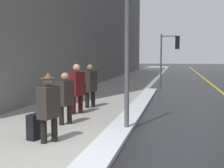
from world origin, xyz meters
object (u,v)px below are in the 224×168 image
Objects in this scene: lamp_post at (127,26)px; pedestrian_in_glasses at (65,96)px; traffic_light_near at (171,48)px; pedestrian_nearside at (90,84)px; pedestrian_with_shoulder_bag at (77,86)px; rolling_suitcase at (35,127)px; pedestrian_in_fedora at (49,105)px.

lamp_post reaches higher than pedestrian_in_glasses.
pedestrian_nearside is (-2.74, -10.15, -1.63)m from traffic_light_near.
traffic_light_near is at bearing 179.85° from pedestrian_with_shoulder_bag.
rolling_suitcase is at bearing 8.96° from pedestrian_in_glasses.
pedestrian_nearside is (-1.92, 2.97, -1.76)m from lamp_post.
pedestrian_in_fedora is 4.39m from pedestrian_nearside.
lamp_post is 2.58m from pedestrian_in_glasses.
traffic_light_near reaches higher than pedestrian_with_shoulder_bag.
traffic_light_near is 2.24× the size of pedestrian_in_fedora.
pedestrian_in_fedora is at bearing 23.85° from pedestrian_in_glasses.
traffic_light_near is 2.16× the size of pedestrian_nearside.
lamp_post is 3.18m from pedestrian_with_shoulder_bag.
traffic_light_near is 3.70× the size of rolling_suitcase.
pedestrian_in_fedora reaches higher than pedestrian_in_glasses.
lamp_post is 1.25× the size of traffic_light_near.
lamp_post is 2.79× the size of pedestrian_in_fedora.
pedestrian_in_glasses reaches higher than rolling_suitcase.
pedestrian_in_fedora is at bearing -99.85° from traffic_light_near.
rolling_suitcase is at bearing -101.56° from traffic_light_near.
lamp_post is at bearing 62.25° from pedestrian_with_shoulder_bag.
pedestrian_in_fedora is 1.65× the size of rolling_suitcase.
pedestrian_with_shoulder_bag is at bearing -157.26° from pedestrian_in_fedora.
pedestrian_in_glasses is at bearing -102.24° from traffic_light_near.
lamp_post is at bearing 95.69° from pedestrian_in_glasses.
pedestrian_nearside is 1.71× the size of rolling_suitcase.
lamp_post reaches higher than traffic_light_near.
pedestrian_with_shoulder_bag is 3.08m from rolling_suitcase.
traffic_light_near is 14.80m from pedestrian_in_fedora.
pedestrian_with_shoulder_bag reaches higher than pedestrian_in_glasses.
pedestrian_with_shoulder_bag is 1.21m from pedestrian_nearside.
traffic_light_near is at bearing 86.40° from lamp_post.
pedestrian_nearside is (-0.13, 2.72, 0.09)m from pedestrian_in_glasses.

